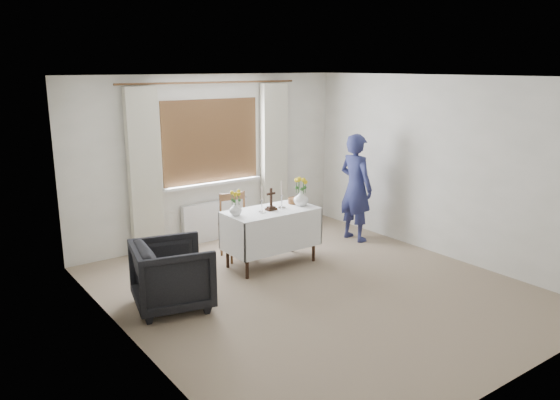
% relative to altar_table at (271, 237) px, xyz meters
% --- Properties ---
extents(ground, '(5.00, 5.00, 0.00)m').
position_rel_altar_table_xyz_m(ground, '(-0.06, -1.01, -0.38)').
color(ground, gray).
rests_on(ground, ground).
extents(altar_table, '(1.24, 0.64, 0.76)m').
position_rel_altar_table_xyz_m(altar_table, '(0.00, 0.00, 0.00)').
color(altar_table, white).
rests_on(altar_table, ground).
extents(wooden_chair, '(0.47, 0.47, 0.90)m').
position_rel_altar_table_xyz_m(wooden_chair, '(-0.22, 0.49, 0.07)').
color(wooden_chair, brown).
rests_on(wooden_chair, ground).
extents(armchair, '(0.99, 0.97, 0.75)m').
position_rel_altar_table_xyz_m(armchair, '(-1.65, -0.46, -0.00)').
color(armchair, black).
rests_on(armchair, ground).
extents(person, '(0.43, 0.62, 1.64)m').
position_rel_altar_table_xyz_m(person, '(1.67, 0.15, 0.44)').
color(person, navy).
rests_on(person, ground).
extents(radiator, '(1.10, 0.10, 0.60)m').
position_rel_altar_table_xyz_m(radiator, '(-0.06, 1.41, -0.08)').
color(radiator, silver).
rests_on(radiator, ground).
extents(wooden_cross, '(0.14, 0.10, 0.30)m').
position_rel_altar_table_xyz_m(wooden_cross, '(-0.01, -0.01, 0.53)').
color(wooden_cross, black).
rests_on(wooden_cross, altar_table).
extents(candlestick_left, '(0.12, 0.12, 0.34)m').
position_rel_altar_table_xyz_m(candlestick_left, '(-0.17, -0.03, 0.55)').
color(candlestick_left, silver).
rests_on(candlestick_left, altar_table).
extents(candlestick_right, '(0.12, 0.12, 0.37)m').
position_rel_altar_table_xyz_m(candlestick_right, '(0.17, -0.01, 0.57)').
color(candlestick_right, silver).
rests_on(candlestick_right, altar_table).
extents(flower_vase_left, '(0.20, 0.20, 0.17)m').
position_rel_altar_table_xyz_m(flower_vase_left, '(-0.52, 0.05, 0.47)').
color(flower_vase_left, white).
rests_on(flower_vase_left, altar_table).
extents(flower_vase_right, '(0.20, 0.20, 0.21)m').
position_rel_altar_table_xyz_m(flower_vase_right, '(0.46, -0.05, 0.49)').
color(flower_vase_right, white).
rests_on(flower_vase_right, altar_table).
extents(wicker_basket, '(0.22, 0.22, 0.08)m').
position_rel_altar_table_xyz_m(wicker_basket, '(0.48, 0.10, 0.42)').
color(wicker_basket, brown).
rests_on(wicker_basket, altar_table).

